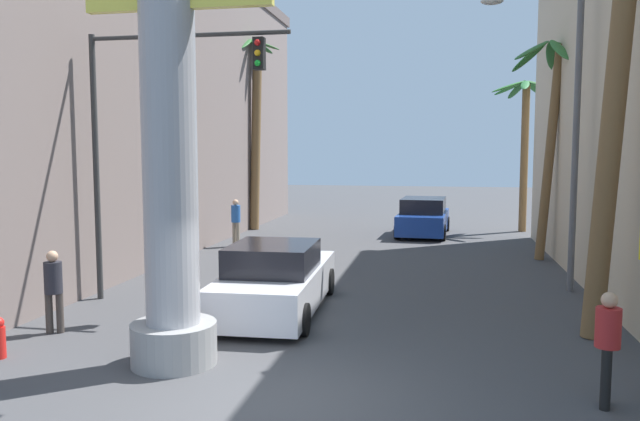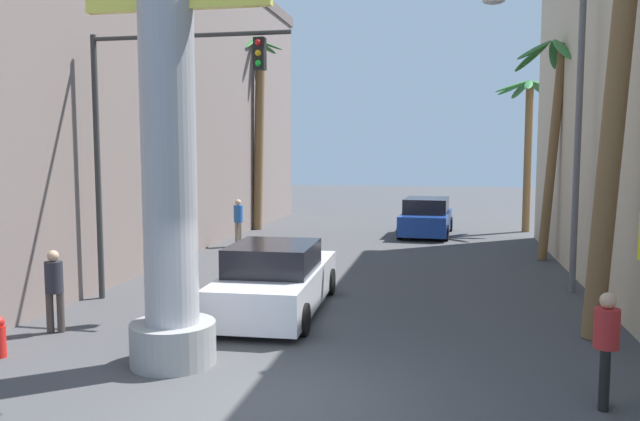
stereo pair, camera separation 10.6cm
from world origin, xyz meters
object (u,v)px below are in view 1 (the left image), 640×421
object	(u,v)px
palm_tree_far_left	(255,117)
pedestrian_by_sign	(608,340)
car_lead	(276,280)
palm_tree_mid_right	(550,117)
pedestrian_far_left	(236,219)
palm_tree_near_right	(614,61)
neon_sign_pole	(167,39)
car_far	(423,217)
palm_tree_far_right	(525,130)
street_lamp	(562,112)
traffic_light_mast	(150,116)
pedestrian_curb_left	(53,285)

from	to	relation	value
palm_tree_far_left	pedestrian_by_sign	xyz separation A→B (m)	(10.45, -18.05, -4.07)
car_lead	palm_tree_mid_right	bearing A→B (deg)	49.51
pedestrian_far_left	palm_tree_near_right	bearing A→B (deg)	-41.87
neon_sign_pole	palm_tree_far_left	world-z (taller)	neon_sign_pole
car_far	palm_tree_near_right	size ratio (longest dim) A/B	0.51
car_far	palm_tree_far_right	xyz separation A→B (m)	(4.22, 1.99, 3.71)
street_lamp	pedestrian_by_sign	size ratio (longest dim) A/B	4.61
neon_sign_pole	palm_tree_near_right	distance (m)	7.99
palm_tree_mid_right	traffic_light_mast	bearing A→B (deg)	-142.27
pedestrian_curb_left	pedestrian_by_sign	xyz separation A→B (m)	(9.64, -1.74, 0.01)
palm_tree_far_right	car_lead	bearing A→B (deg)	-114.83
car_far	pedestrian_by_sign	world-z (taller)	pedestrian_by_sign
palm_tree_far_right	pedestrian_far_left	xyz separation A→B (m)	(-10.95, -6.52, -3.42)
car_far	pedestrian_curb_left	distance (m)	17.05
palm_tree_mid_right	palm_tree_near_right	bearing A→B (deg)	-92.12
palm_tree_mid_right	pedestrian_far_left	size ratio (longest dim) A/B	4.06
traffic_light_mast	car_lead	size ratio (longest dim) A/B	1.22
palm_tree_far_right	pedestrian_by_sign	world-z (taller)	palm_tree_far_right
car_lead	palm_tree_near_right	distance (m)	8.00
pedestrian_curb_left	neon_sign_pole	bearing A→B (deg)	-21.79
car_far	pedestrian_far_left	bearing A→B (deg)	-146.06
street_lamp	pedestrian_curb_left	bearing A→B (deg)	-150.84
palm_tree_near_right	pedestrian_by_sign	world-z (taller)	palm_tree_near_right
palm_tree_mid_right	pedestrian_curb_left	bearing A→B (deg)	-135.73
neon_sign_pole	palm_tree_far_right	xyz separation A→B (m)	(7.89, 18.88, -0.88)
street_lamp	palm_tree_far_right	distance (m)	11.96
street_lamp	pedestrian_curb_left	distance (m)	12.28
car_lead	car_far	size ratio (longest dim) A/B	1.13
palm_tree_far_right	pedestrian_far_left	size ratio (longest dim) A/B	3.78
palm_tree_mid_right	street_lamp	bearing A→B (deg)	-95.96
neon_sign_pole	palm_tree_mid_right	size ratio (longest dim) A/B	1.66
car_lead	palm_tree_mid_right	world-z (taller)	palm_tree_mid_right
traffic_light_mast	pedestrian_far_left	bearing A→B (deg)	95.46
pedestrian_curb_left	car_lead	bearing A→B (deg)	31.77
neon_sign_pole	traffic_light_mast	xyz separation A→B (m)	(-2.26, 3.97, -0.99)
street_lamp	palm_tree_far_left	bearing A→B (deg)	136.31
traffic_light_mast	pedestrian_by_sign	xyz separation A→B (m)	(8.87, -4.50, -3.38)
car_far	pedestrian_far_left	distance (m)	8.11
car_lead	car_far	xyz separation A→B (m)	(2.86, 13.30, 0.03)
palm_tree_mid_right	pedestrian_by_sign	world-z (taller)	palm_tree_mid_right
palm_tree_near_right	pedestrian_far_left	distance (m)	14.66
car_lead	palm_tree_far_left	bearing A→B (deg)	108.44
car_far	palm_tree_near_right	xyz separation A→B (m)	(3.75, -13.91, 4.45)
palm_tree_mid_right	palm_tree_near_right	size ratio (longest dim) A/B	0.80
pedestrian_far_left	pedestrian_by_sign	distance (m)	16.12
neon_sign_pole	palm_tree_mid_right	bearing A→B (deg)	56.52
palm_tree_mid_right	palm_tree_near_right	distance (m)	8.75
traffic_light_mast	car_far	size ratio (longest dim) A/B	1.38
car_lead	pedestrian_curb_left	bearing A→B (deg)	-148.23
palm_tree_mid_right	palm_tree_near_right	world-z (taller)	palm_tree_near_right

